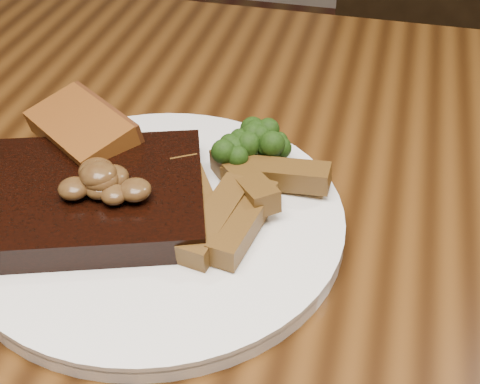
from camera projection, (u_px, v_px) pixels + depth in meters
The scene contains 9 objects.
dining_table at pixel (216, 306), 0.61m from camera, with size 1.60×0.90×0.75m.
chair_far at pixel (463, 96), 1.15m from camera, with size 0.48×0.48×0.96m.
plate at pixel (157, 222), 0.55m from camera, with size 0.31×0.31×0.01m, color white.
steak at pixel (85, 198), 0.54m from camera, with size 0.19×0.14×0.03m, color black.
steak_bone at pixel (50, 257), 0.49m from camera, with size 0.15×0.01×0.02m, color beige.
mushroom_pile at pixel (95, 172), 0.52m from camera, with size 0.08×0.08×0.03m, color #553C1A, non-canonical shape.
garlic_bread at pixel (84, 147), 0.60m from camera, with size 0.10×0.06×0.02m, color brown.
potato_wedges at pixel (225, 207), 0.53m from camera, with size 0.12×0.12×0.02m, color brown, non-canonical shape.
broccoli_cluster at pixel (257, 148), 0.58m from camera, with size 0.06×0.06×0.04m, color #1D3D0E, non-canonical shape.
Camera 1 is at (0.12, -0.39, 1.11)m, focal length 50.00 mm.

